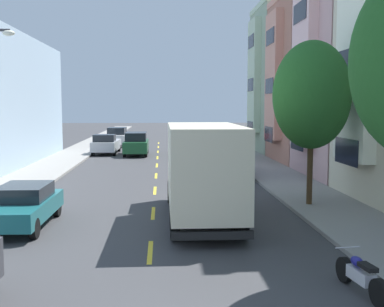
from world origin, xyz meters
The scene contains 16 objects.
ground_plane centered at (0.00, 30.00, 0.00)m, with size 160.00×160.00×0.00m, color #38383A.
sidewalk_left centered at (-7.10, 28.00, 0.07)m, with size 3.20×120.00×0.14m, color gray.
sidewalk_right centered at (7.10, 28.00, 0.07)m, with size 3.20×120.00×0.14m, color gray.
lane_centerline_dashes centered at (0.00, 24.50, 0.00)m, with size 0.14×47.20×0.01m.
townhouse_fourth_terracotta centered at (13.94, 28.10, 5.83)m, with size 11.30×7.21×12.07m.
townhouse_fifth_sage centered at (15.36, 35.51, 6.24)m, with size 14.13×7.21×12.88m.
street_tree_second centered at (6.40, 12.69, 4.59)m, with size 3.14×3.14×6.64m.
delivery_box_truck centered at (1.80, 10.64, 1.97)m, with size 2.41×7.80×3.51m.
parked_sedan_teal centered at (-4.44, 10.21, 0.75)m, with size 1.87×4.53×1.43m.
parked_pickup_navy centered at (4.29, 21.84, 0.83)m, with size 2.07×5.33×1.73m.
parked_suv_black centered at (4.40, 31.46, 0.99)m, with size 2.04×4.83×1.93m.
parked_pickup_silver centered at (-4.47, 35.44, 0.83)m, with size 2.12×5.34×1.73m.
parked_hatchback_red centered at (4.37, 49.39, 0.76)m, with size 1.81×4.03×1.50m.
parked_suv_white centered at (-4.23, 43.31, 0.99)m, with size 2.07×4.85×1.93m.
moving_forest_sedan centered at (-1.80, 34.03, 0.99)m, with size 1.95×4.80×1.93m.
parked_motorcycle centered at (4.75, 3.64, 0.41)m, with size 0.62×2.05×0.90m.
Camera 1 is at (0.35, -6.45, 4.18)m, focal length 44.94 mm.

